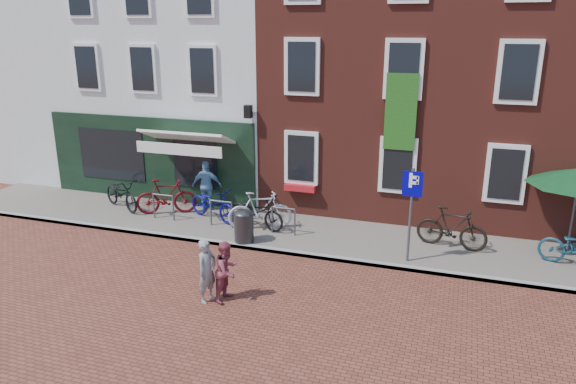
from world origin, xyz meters
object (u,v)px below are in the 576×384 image
(cafe_person, at_px, (207,186))
(bicycle_3, at_px, (260,210))
(bicycle_0, at_px, (121,194))
(parking_sign, at_px, (411,200))
(litter_bin, at_px, (244,224))
(boy, at_px, (227,271))
(bicycle_2, at_px, (213,204))
(bicycle_1, at_px, (166,197))
(bicycle_4, at_px, (256,211))
(woman, at_px, (207,271))
(bicycle_5, at_px, (452,228))

(cafe_person, distance_m, bicycle_3, 2.53)
(bicycle_0, bearing_deg, parking_sign, -70.14)
(litter_bin, relative_size, boy, 0.72)
(cafe_person, bearing_deg, bicycle_0, 3.49)
(boy, bearing_deg, bicycle_2, 38.45)
(cafe_person, relative_size, bicycle_1, 0.86)
(cafe_person, height_order, bicycle_1, cafe_person)
(bicycle_4, bearing_deg, bicycle_1, 100.96)
(bicycle_2, bearing_deg, bicycle_0, 112.19)
(woman, distance_m, bicycle_3, 4.37)
(boy, height_order, bicycle_4, boy)
(bicycle_3, bearing_deg, boy, 166.43)
(bicycle_1, relative_size, bicycle_2, 0.97)
(cafe_person, bearing_deg, bicycle_5, 161.75)
(litter_bin, height_order, bicycle_2, bicycle_2)
(bicycle_1, xyz_separation_m, bicycle_2, (1.68, -0.02, -0.06))
(cafe_person, distance_m, bicycle_2, 1.04)
(parking_sign, height_order, bicycle_0, parking_sign)
(bicycle_3, relative_size, bicycle_5, 1.00)
(parking_sign, xyz_separation_m, woman, (-4.07, -3.38, -1.05))
(bicycle_2, bearing_deg, bicycle_1, 111.32)
(bicycle_4, bearing_deg, bicycle_5, -72.00)
(woman, relative_size, bicycle_0, 0.74)
(boy, bearing_deg, bicycle_3, 19.93)
(bicycle_3, bearing_deg, bicycle_1, 60.50)
(bicycle_5, bearing_deg, bicycle_4, 102.46)
(bicycle_3, bearing_deg, cafe_person, 40.36)
(cafe_person, height_order, bicycle_5, cafe_person)
(woman, height_order, bicycle_2, woman)
(boy, distance_m, bicycle_0, 7.33)
(bicycle_4, xyz_separation_m, bicycle_5, (5.67, 0.26, 0.06))
(bicycle_1, height_order, bicycle_2, bicycle_1)
(bicycle_0, distance_m, bicycle_3, 5.06)
(parking_sign, height_order, bicycle_4, parking_sign)
(boy, distance_m, bicycle_2, 5.06)
(litter_bin, xyz_separation_m, woman, (0.48, -3.25, 0.12))
(litter_bin, xyz_separation_m, bicycle_1, (-3.31, 1.39, 0.06))
(bicycle_0, bearing_deg, bicycle_1, -61.86)
(bicycle_0, height_order, bicycle_1, bicycle_1)
(bicycle_3, distance_m, bicycle_5, 5.53)
(litter_bin, bearing_deg, boy, -74.06)
(bicycle_3, distance_m, bicycle_4, 0.16)
(parking_sign, relative_size, bicycle_2, 1.26)
(litter_bin, bearing_deg, woman, -81.59)
(bicycle_5, bearing_deg, bicycle_2, 100.12)
(bicycle_1, distance_m, bicycle_4, 3.24)
(bicycle_0, bearing_deg, bicycle_3, -65.75)
(bicycle_4, bearing_deg, bicycle_0, 102.77)
(boy, xyz_separation_m, bicycle_1, (-4.18, 4.43, -0.02))
(boy, height_order, bicycle_0, boy)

